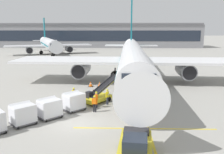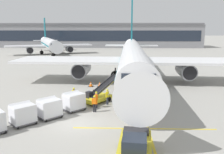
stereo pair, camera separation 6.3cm
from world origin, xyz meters
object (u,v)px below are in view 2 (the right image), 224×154
at_px(ground_crew_by_carts, 95,103).
at_px(safety_cone_engine_keepout, 100,84).
at_px(baggage_cart_lead, 74,101).
at_px(ground_crew_wingwalker, 107,96).
at_px(parked_airplane, 133,58).
at_px(distant_airplane, 50,44).
at_px(safety_cone_nose_mark, 91,84).
at_px(baggage_cart_third, 23,113).
at_px(ground_crew_marshaller, 74,94).
at_px(baggage_cart_second, 49,108).
at_px(safety_cone_wingtip, 101,88).
at_px(pushback_tug, 135,147).
at_px(belt_loader, 99,95).
at_px(ground_crew_by_loader, 96,98).

distance_m(ground_crew_by_carts, safety_cone_engine_keepout, 10.93).
xyz_separation_m(baggage_cart_lead, ground_crew_wingwalker, (3.34, 2.08, -0.00)).
relative_size(parked_airplane, safety_cone_engine_keepout, 66.61).
bearing_deg(distant_airplane, safety_cone_nose_mark, -67.36).
relative_size(baggage_cart_third, ground_crew_by_carts, 1.46).
relative_size(ground_crew_by_carts, ground_crew_marshaller, 1.00).
bearing_deg(ground_crew_wingwalker, baggage_cart_third, -140.21).
relative_size(parked_airplane, ground_crew_by_carts, 26.97).
bearing_deg(ground_crew_wingwalker, safety_cone_nose_mark, 108.63).
distance_m(baggage_cart_second, safety_cone_wingtip, 11.42).
bearing_deg(pushback_tug, safety_cone_engine_keepout, 101.02).
height_order(parked_airplane, belt_loader, parked_airplane).
bearing_deg(baggage_cart_second, safety_cone_engine_keepout, 73.68).
relative_size(baggage_cart_third, ground_crew_wingwalker, 1.46).
bearing_deg(ground_crew_by_loader, ground_crew_wingwalker, 45.43).
distance_m(ground_crew_by_carts, safety_cone_wingtip, 8.96).
relative_size(baggage_cart_second, baggage_cart_third, 1.00).
xyz_separation_m(baggage_cart_lead, pushback_tug, (5.66, -9.23, -0.17)).
xyz_separation_m(belt_loader, safety_cone_wingtip, (-0.18, 5.55, -0.51)).
height_order(baggage_cart_lead, safety_cone_engine_keepout, baggage_cart_lead).
bearing_deg(parked_airplane, safety_cone_engine_keepout, -144.23).
height_order(ground_crew_by_loader, ground_crew_marshaller, same).
relative_size(baggage_cart_lead, baggage_cart_second, 1.00).
distance_m(baggage_cart_second, distant_airplane, 60.31).
xyz_separation_m(pushback_tug, safety_cone_nose_mark, (-5.13, 19.67, -0.46)).
relative_size(ground_crew_marshaller, distant_airplane, 0.05).
bearing_deg(distant_airplane, safety_cone_wingtip, -66.54).
height_order(baggage_cart_second, pushback_tug, baggage_cart_second).
height_order(ground_crew_by_loader, safety_cone_wingtip, ground_crew_by_loader).
xyz_separation_m(ground_crew_by_carts, safety_cone_engine_keepout, (-0.37, 10.91, -0.65)).
bearing_deg(belt_loader, baggage_cart_second, -129.30).
relative_size(baggage_cart_lead, baggage_cart_third, 1.00).
distance_m(ground_crew_by_carts, distant_airplane, 59.93).
relative_size(parked_airplane, pushback_tug, 10.23).
height_order(pushback_tug, ground_crew_wingwalker, pushback_tug).
bearing_deg(distant_airplane, ground_crew_wingwalker, -67.97).
bearing_deg(baggage_cart_third, baggage_cart_second, 41.24).
distance_m(baggage_cart_lead, ground_crew_by_carts, 2.24).
distance_m(baggage_cart_third, ground_crew_wingwalker, 9.22).
distance_m(baggage_cart_lead, safety_cone_engine_keepout, 10.63).
bearing_deg(belt_loader, ground_crew_marshaller, -173.98).
height_order(safety_cone_engine_keepout, safety_cone_nose_mark, safety_cone_nose_mark).
height_order(baggage_cart_third, ground_crew_wingwalker, baggage_cart_third).
height_order(parked_airplane, ground_crew_by_loader, parked_airplane).
height_order(ground_crew_marshaller, ground_crew_wingwalker, same).
height_order(ground_crew_by_loader, ground_crew_wingwalker, same).
height_order(baggage_cart_lead, baggage_cart_third, same).
distance_m(ground_crew_wingwalker, safety_cone_engine_keepout, 8.53).
height_order(safety_cone_engine_keepout, distant_airplane, distant_airplane).
bearing_deg(parked_airplane, pushback_tug, -92.81).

